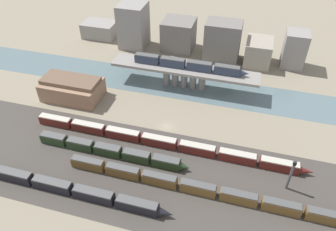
% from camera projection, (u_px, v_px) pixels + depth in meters
% --- Properties ---
extents(ground_plane, '(400.00, 400.00, 0.00)m').
position_uv_depth(ground_plane, '(167.00, 126.00, 125.21)').
color(ground_plane, gray).
extents(railbed_yard, '(280.00, 42.00, 0.01)m').
position_uv_depth(railbed_yard, '(147.00, 173.00, 107.40)').
color(railbed_yard, '#423D38').
rests_on(railbed_yard, ground).
extents(river_water, '(320.00, 19.93, 0.01)m').
position_uv_depth(river_water, '(184.00, 86.00, 145.98)').
color(river_water, slate).
rests_on(river_water, ground).
extents(bridge, '(63.92, 9.91, 9.58)m').
position_uv_depth(bridge, '(184.00, 72.00, 141.26)').
color(bridge, gray).
rests_on(bridge, ground).
extents(train_on_bridge, '(49.15, 3.11, 3.85)m').
position_uv_depth(train_on_bridge, '(189.00, 65.00, 138.27)').
color(train_on_bridge, '#2D384C').
rests_on(train_on_bridge, bridge).
extents(train_yard_near, '(59.10, 2.99, 3.85)m').
position_uv_depth(train_yard_near, '(78.00, 191.00, 99.47)').
color(train_yard_near, black).
rests_on(train_yard_near, ground).
extents(train_yard_mid, '(101.43, 2.70, 3.95)m').
position_uv_depth(train_yard_mid, '(222.00, 194.00, 98.67)').
color(train_yard_mid, brown).
rests_on(train_yard_mid, ground).
extents(train_yard_far, '(54.57, 3.16, 3.81)m').
position_uv_depth(train_yard_far, '(111.00, 151.00, 112.54)').
color(train_yard_far, '#23381E').
rests_on(train_yard_far, ground).
extents(train_yard_outer, '(99.96, 2.87, 3.75)m').
position_uv_depth(train_yard_outer, '(163.00, 142.00, 115.88)').
color(train_yard_outer, '#5B1E19').
rests_on(train_yard_outer, ground).
extents(warehouse_building, '(24.15, 14.35, 9.20)m').
position_uv_depth(warehouse_building, '(72.00, 88.00, 137.16)').
color(warehouse_building, '#937056').
rests_on(warehouse_building, ground).
extents(signal_tower, '(1.00, 0.78, 11.94)m').
position_uv_depth(signal_tower, '(290.00, 175.00, 98.87)').
color(signal_tower, '#4C4C51').
rests_on(signal_tower, ground).
extents(city_block_far_left, '(17.84, 12.54, 8.26)m').
position_uv_depth(city_block_far_left, '(100.00, 29.00, 181.63)').
color(city_block_far_left, gray).
rests_on(city_block_far_left, ground).
extents(city_block_left, '(13.52, 13.98, 22.58)m').
position_uv_depth(city_block_left, '(133.00, 26.00, 168.65)').
color(city_block_left, gray).
rests_on(city_block_left, ground).
extents(city_block_center, '(15.90, 15.01, 15.49)m').
position_uv_depth(city_block_center, '(179.00, 35.00, 168.52)').
color(city_block_center, slate).
rests_on(city_block_center, ground).
extents(city_block_right, '(16.90, 12.05, 19.22)m').
position_uv_depth(city_block_right, '(222.00, 41.00, 159.02)').
color(city_block_right, slate).
rests_on(city_block_right, ground).
extents(city_block_far_right, '(12.21, 15.32, 12.03)m').
position_uv_depth(city_block_far_right, '(258.00, 52.00, 157.78)').
color(city_block_far_right, gray).
rests_on(city_block_far_right, ground).
extents(city_block_tall, '(10.40, 10.59, 17.45)m').
position_uv_depth(city_block_tall, '(294.00, 50.00, 154.21)').
color(city_block_tall, gray).
rests_on(city_block_tall, ground).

